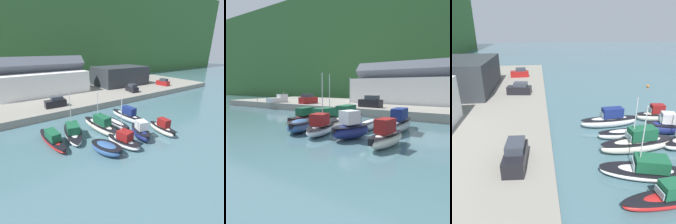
{
  "view_description": "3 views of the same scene",
  "coord_description": "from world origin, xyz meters",
  "views": [
    {
      "loc": [
        -15.62,
        -19.0,
        12.65
      ],
      "look_at": [
        2.15,
        6.21,
        1.43
      ],
      "focal_mm": 28.0,
      "sensor_mm": 36.0,
      "label": 1
    },
    {
      "loc": [
        12.2,
        -20.5,
        5.19
      ],
      "look_at": [
        -4.5,
        3.86,
        1.69
      ],
      "focal_mm": 35.0,
      "sensor_mm": 36.0,
      "label": 2
    },
    {
      "loc": [
        -22.06,
        13.3,
        12.95
      ],
      "look_at": [
        3.82,
        10.27,
        2.54
      ],
      "focal_mm": 35.0,
      "sensor_mm": 36.0,
      "label": 3
    }
  ],
  "objects": [
    {
      "name": "harbor_clubhouse",
      "position": [
        -3.87,
        28.86,
        4.76
      ],
      "size": [
        22.32,
        9.97,
        9.5
      ],
      "color": "white",
      "rests_on": "quay_promenade"
    },
    {
      "name": "ground_plane",
      "position": [
        0.0,
        0.0,
        0.0
      ],
      "size": [
        320.0,
        320.0,
        0.0
      ],
      "primitive_type": "plane",
      "color": "#476B75"
    },
    {
      "name": "moored_boat_3",
      "position": [
        0.66,
        3.11,
        0.61
      ],
      "size": [
        1.83,
        6.95,
        1.14
      ],
      "rotation": [
        0.0,
        0.0,
        0.04
      ],
      "color": "silver",
      "rests_on": "ground_plane"
    },
    {
      "name": "parked_car_0",
      "position": [
        16.41,
        16.81,
        2.3
      ],
      "size": [
        2.37,
        4.41,
        2.16
      ],
      "rotation": [
        0.0,
        0.0,
        -0.14
      ],
      "color": "black",
      "rests_on": "quay_promenade"
    },
    {
      "name": "moored_boat_4",
      "position": [
        4.07,
        4.01,
        0.99
      ],
      "size": [
        2.34,
        8.06,
        2.7
      ],
      "rotation": [
        0.0,
        0.0,
        0.07
      ],
      "color": "silver",
      "rests_on": "ground_plane"
    },
    {
      "name": "parked_car_2",
      "position": [
        30.59,
        17.73,
        2.3
      ],
      "size": [
        2.08,
        4.31,
        2.16
      ],
      "rotation": [
        0.0,
        0.0,
        0.07
      ],
      "color": "maroon",
      "rests_on": "quay_promenade"
    },
    {
      "name": "moored_boat_5",
      "position": [
        -5.13,
        -2.89,
        0.77
      ],
      "size": [
        3.74,
        5.06,
        1.46
      ],
      "rotation": [
        0.0,
        0.0,
        0.34
      ],
      "color": "#33568E",
      "rests_on": "ground_plane"
    },
    {
      "name": "moored_boat_6",
      "position": [
        -2.21,
        -2.72,
        0.85
      ],
      "size": [
        3.21,
        5.68,
        6.58
      ],
      "rotation": [
        0.0,
        0.0,
        0.22
      ],
      "color": "white",
      "rests_on": "ground_plane"
    },
    {
      "name": "moored_boat_8",
      "position": [
        5.27,
        -3.13,
        0.9
      ],
      "size": [
        2.18,
        5.41,
        2.49
      ],
      "rotation": [
        0.0,
        0.0,
        -0.11
      ],
      "color": "white",
      "rests_on": "ground_plane"
    },
    {
      "name": "yacht_club_building",
      "position": [
        20.21,
        27.3,
        4.29
      ],
      "size": [
        16.52,
        10.89,
        5.8
      ],
      "color": "#2D3338",
      "rests_on": "quay_promenade"
    },
    {
      "name": "moored_boat_2",
      "position": [
        -2.38,
        2.89,
        1.04
      ],
      "size": [
        2.83,
        8.69,
        6.28
      ],
      "rotation": [
        0.0,
        0.0,
        0.1
      ],
      "color": "white",
      "rests_on": "ground_plane"
    },
    {
      "name": "moored_boat_0",
      "position": [
        -9.98,
        3.46,
        0.73
      ],
      "size": [
        2.46,
        8.33,
        2.07
      ],
      "rotation": [
        0.0,
        0.0,
        0.08
      ],
      "color": "red",
      "rests_on": "ground_plane"
    },
    {
      "name": "moored_boat_1",
      "position": [
        -6.71,
        4.01,
        0.75
      ],
      "size": [
        4.37,
        8.64,
        6.93
      ],
      "rotation": [
        0.0,
        0.0,
        -0.25
      ],
      "color": "white",
      "rests_on": "ground_plane"
    },
    {
      "name": "hillside_backdrop",
      "position": [
        0.0,
        77.08,
        21.25
      ],
      "size": [
        240.0,
        55.32,
        42.5
      ],
      "color": "#386633",
      "rests_on": "ground_plane"
    },
    {
      "name": "parked_car_3",
      "position": [
        -5.31,
        15.61,
        2.3
      ],
      "size": [
        4.29,
        2.02,
        2.16
      ],
      "rotation": [
        0.0,
        0.0,
        1.52
      ],
      "color": "black",
      "rests_on": "quay_promenade"
    },
    {
      "name": "moored_boat_7",
      "position": [
        1.32,
        -2.36,
        1.05
      ],
      "size": [
        3.23,
        5.07,
        2.84
      ],
      "rotation": [
        0.0,
        0.0,
        -0.29
      ],
      "color": "navy",
      "rests_on": "ground_plane"
    },
    {
      "name": "quay_promenade",
      "position": [
        0.0,
        24.82,
        0.69
      ],
      "size": [
        93.67,
        25.11,
        1.38
      ],
      "color": "gray",
      "rests_on": "ground_plane"
    }
  ]
}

